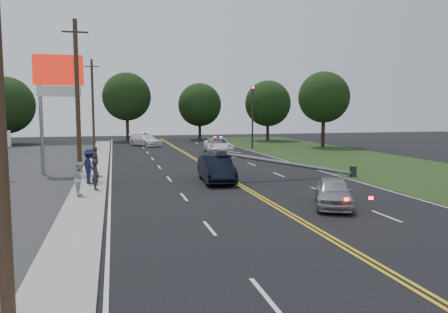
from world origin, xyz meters
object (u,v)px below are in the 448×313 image
object	(u,v)px
utility_pole_mid	(77,98)
emergency_a	(218,145)
fallen_streetlight	(298,165)
bystander_b	(80,179)
bystander_c	(90,166)
bystander_d	(95,162)
crashed_sedan	(216,169)
bystander_a	(96,175)
utility_pole_far	(93,104)
pylon_sign	(59,85)
emergency_b	(145,140)
traffic_signal	(253,112)
waiting_sedan	(333,192)

from	to	relation	value
utility_pole_mid	emergency_a	bearing A→B (deg)	47.99
fallen_streetlight	bystander_b	xyz separation A→B (m)	(-12.87, -2.91, 0.03)
bystander_c	bystander_d	distance (m)	2.52
fallen_streetlight	bystander_c	size ratio (longest dim) A/B	4.65
emergency_a	utility_pole_mid	bearing A→B (deg)	-125.61
crashed_sedan	utility_pole_mid	bearing A→B (deg)	158.50
crashed_sedan	bystander_b	distance (m)	8.23
emergency_a	bystander_a	bearing A→B (deg)	-113.95
fallen_streetlight	utility_pole_far	xyz separation A→B (m)	(-13.39, 26.00, 4.17)
pylon_sign	emergency_b	size ratio (longest dim) A/B	1.58
emergency_b	bystander_d	world-z (taller)	bystander_d
pylon_sign	traffic_signal	xyz separation A→B (m)	(18.80, 16.00, -1.79)
utility_pole_mid	bystander_a	bearing A→B (deg)	-77.76
traffic_signal	utility_pole_far	xyz separation A→B (m)	(-17.50, 4.00, 0.88)
bystander_a	bystander_d	distance (m)	4.69
pylon_sign	waiting_sedan	bearing A→B (deg)	-46.78
pylon_sign	bystander_d	size ratio (longest dim) A/B	4.08
pylon_sign	bystander_d	xyz separation A→B (m)	(2.28, -2.76, -4.90)
bystander_a	bystander_d	world-z (taller)	bystander_d
utility_pole_mid	bystander_a	world-z (taller)	utility_pole_mid
utility_pole_far	waiting_sedan	xyz separation A→B (m)	(11.67, -33.81, -4.42)
crashed_sedan	bystander_b	xyz separation A→B (m)	(-7.62, -3.11, 0.15)
fallen_streetlight	utility_pole_far	world-z (taller)	utility_pole_far
waiting_sedan	bystander_c	distance (m)	13.85
bystander_b	bystander_d	bearing A→B (deg)	-12.90
fallen_streetlight	pylon_sign	bearing A→B (deg)	157.78
traffic_signal	crashed_sedan	bearing A→B (deg)	-113.23
fallen_streetlight	utility_pole_far	size ratio (longest dim) A/B	0.94
bystander_a	bystander_d	bearing A→B (deg)	-15.49
pylon_sign	emergency_b	world-z (taller)	pylon_sign
waiting_sedan	bystander_c	xyz separation A→B (m)	(-10.90, 8.53, 0.47)
bystander_b	bystander_d	size ratio (longest dim) A/B	0.85
utility_pole_far	waiting_sedan	bearing A→B (deg)	-70.95
utility_pole_mid	bystander_d	world-z (taller)	utility_pole_mid
bystander_c	emergency_b	bearing A→B (deg)	-35.24
emergency_b	bystander_c	world-z (taller)	bystander_c
emergency_a	bystander_d	world-z (taller)	bystander_d
utility_pole_far	crashed_sedan	bearing A→B (deg)	-72.48
bystander_a	utility_pole_mid	bearing A→B (deg)	-5.70
utility_pole_far	emergency_b	size ratio (longest dim) A/B	1.97
utility_pole_far	bystander_a	world-z (taller)	utility_pole_far
traffic_signal	emergency_a	world-z (taller)	traffic_signal
emergency_b	bystander_b	world-z (taller)	bystander_b
bystander_c	bystander_a	bearing A→B (deg)	165.81
crashed_sedan	emergency_b	bearing A→B (deg)	97.99
utility_pole_mid	emergency_b	distance (m)	25.60
traffic_signal	utility_pole_mid	world-z (taller)	utility_pole_mid
waiting_sedan	bystander_b	distance (m)	12.19
utility_pole_mid	emergency_b	xyz separation A→B (m)	(5.93, 24.52, -4.35)
fallen_streetlight	traffic_signal	bearing A→B (deg)	79.41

